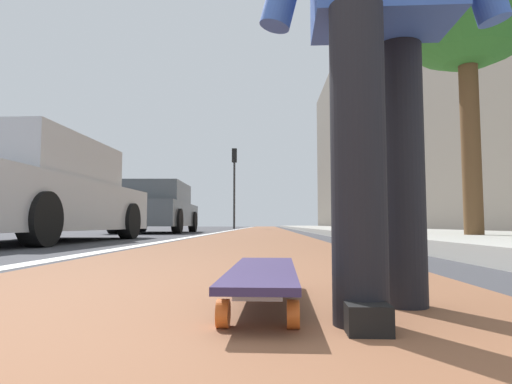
% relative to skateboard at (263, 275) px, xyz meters
% --- Properties ---
extents(ground_plane, '(80.00, 80.00, 0.00)m').
position_rel_skateboard_xyz_m(ground_plane, '(9.06, 0.25, -0.09)').
color(ground_plane, '#38383D').
extents(bike_lane_paint, '(56.00, 2.21, 0.00)m').
position_rel_skateboard_xyz_m(bike_lane_paint, '(23.06, 0.25, -0.09)').
color(bike_lane_paint, brown).
rests_on(bike_lane_paint, ground).
extents(lane_stripe_white, '(52.00, 0.16, 0.01)m').
position_rel_skateboard_xyz_m(lane_stripe_white, '(19.06, 1.50, -0.09)').
color(lane_stripe_white, silver).
rests_on(lane_stripe_white, ground).
extents(sidewalk_curb, '(52.00, 3.20, 0.13)m').
position_rel_skateboard_xyz_m(sidewalk_curb, '(17.06, -2.90, -0.03)').
color(sidewalk_curb, '#9E9B93').
rests_on(sidewalk_curb, ground).
extents(building_facade, '(40.00, 1.20, 12.34)m').
position_rel_skateboard_xyz_m(building_facade, '(21.06, -5.56, 6.08)').
color(building_facade, '#655D53').
rests_on(building_facade, ground).
extents(skateboard, '(0.85, 0.22, 0.11)m').
position_rel_skateboard_xyz_m(skateboard, '(0.00, 0.00, 0.00)').
color(skateboard, orange).
rests_on(skateboard, ground).
extents(parked_car_near, '(4.54, 2.13, 1.47)m').
position_rel_skateboard_xyz_m(parked_car_near, '(4.72, 3.35, 0.61)').
color(parked_car_near, '#B7B7BC').
rests_on(parked_car_near, ground).
extents(parked_car_mid, '(4.62, 2.03, 1.50)m').
position_rel_skateboard_xyz_m(parked_car_mid, '(11.64, 3.32, 0.64)').
color(parked_car_mid, '#4C5156').
rests_on(parked_car_mid, ground).
extents(traffic_light, '(0.33, 0.28, 4.66)m').
position_rel_skateboard_xyz_m(traffic_light, '(23.44, 1.90, 3.10)').
color(traffic_light, '#2D2D2D').
rests_on(traffic_light, ground).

